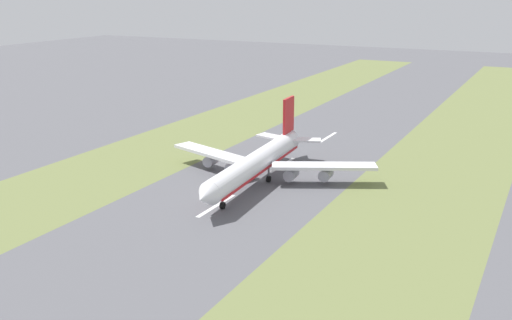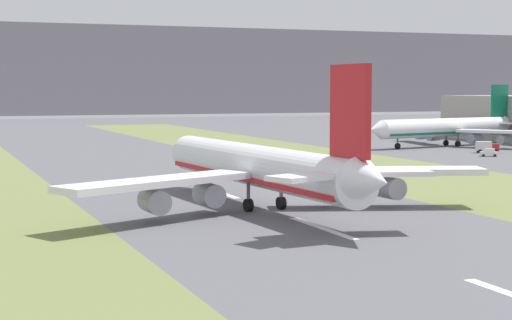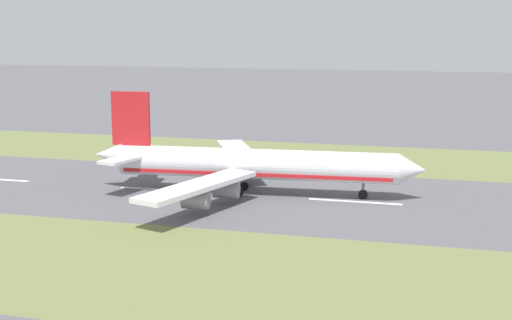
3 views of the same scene
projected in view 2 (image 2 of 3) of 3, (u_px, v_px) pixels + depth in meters
The scene contains 7 objects.
ground_plane at pixel (274, 211), 121.17m from camera, with size 800.00×800.00×0.00m, color #56565B.
centreline_dash_mid at pixel (322, 228), 106.57m from camera, with size 1.20×18.00×0.01m, color silver.
centreline_dash_far at pixel (219, 192), 143.76m from camera, with size 1.20×18.00×0.01m, color silver.
airplane_main_jet at pixel (262, 168), 122.56m from camera, with size 63.98×67.22×20.20m.
airplane_parked_apron at pixel (450, 128), 259.14m from camera, with size 61.70×57.96×18.74m.
service_truck at pixel (487, 147), 232.30m from camera, with size 6.39×4.35×3.10m.
apron_car at pixel (489, 153), 219.94m from camera, with size 4.72×3.71×2.03m.
Camera 2 is at (-45.68, -111.16, 17.26)m, focal length 60.00 mm.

